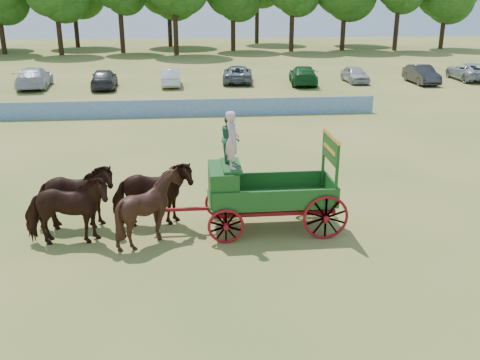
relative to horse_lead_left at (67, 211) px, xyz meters
name	(u,v)px	position (x,y,z in m)	size (l,w,h in m)	color
ground	(178,250)	(3.17, -0.68, -1.07)	(160.00, 160.00, 0.00)	#A18549
horse_lead_left	(67,211)	(0.00, 0.00, 0.00)	(1.15, 2.54, 2.14)	black
horse_lead_right	(74,197)	(0.00, 1.10, 0.00)	(1.15, 2.54, 2.14)	black
horse_wheel_left	(150,208)	(2.40, 0.00, 0.00)	(1.73, 1.95, 2.15)	black
horse_wheel_right	(152,195)	(2.40, 1.10, 0.00)	(1.15, 2.54, 2.14)	black
farm_dray	(248,180)	(5.36, 0.56, 0.57)	(6.00, 2.00, 3.86)	maroon
sponsor_banner	(164,108)	(2.17, 17.32, -0.55)	(26.00, 0.08, 1.05)	#1B4D95
parked_cars	(206,76)	(5.18, 29.16, -0.33)	(57.54, 7.10, 1.63)	silver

